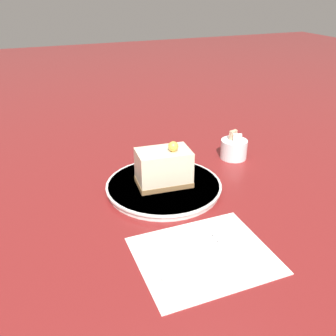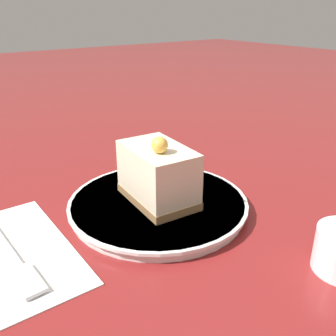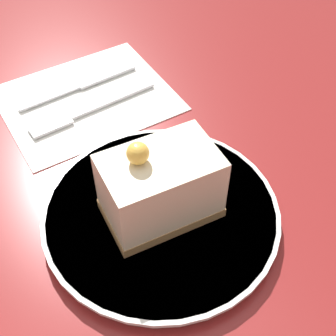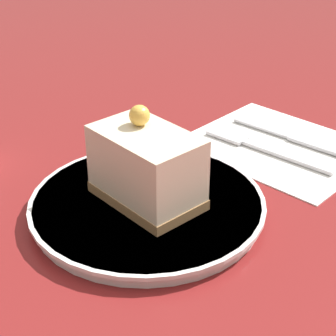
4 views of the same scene
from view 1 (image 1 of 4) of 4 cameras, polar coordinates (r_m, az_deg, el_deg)
ground_plane at (r=0.76m, az=-0.42°, el=-3.71°), size 4.00×4.00×0.00m
plate at (r=0.77m, az=-0.54°, el=-2.82°), size 0.24×0.24×0.02m
cake_slice at (r=0.75m, az=-0.33°, el=0.14°), size 0.08×0.11×0.09m
napkin at (r=0.60m, az=5.48°, el=-13.04°), size 0.17×0.21×0.00m
fork at (r=0.63m, az=5.76°, el=-11.07°), size 0.02×0.17×0.00m
knife at (r=0.58m, az=5.22°, el=-14.62°), size 0.02×0.17×0.00m
sugar_bowl at (r=0.91m, az=9.99°, el=2.93°), size 0.06×0.06×0.07m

